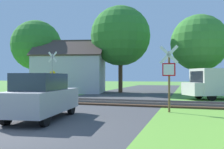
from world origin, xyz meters
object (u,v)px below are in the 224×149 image
Objects in this scene: stop_sign_near at (169,74)px; tree_right at (199,43)px; house at (70,73)px; tree_center at (120,36)px; crossing_sign_far at (52,72)px; tree_left at (36,45)px; mail_truck at (220,82)px; parked_car at (42,96)px.

tree_right is at bearing -91.37° from stop_sign_near.
tree_center is (5.07, 1.36, 3.85)m from house.
crossing_sign_far is 6.36m from house.
crossing_sign_far is 0.48× the size of tree_right.
mail_truck is (18.43, -4.51, -3.92)m from tree_left.
house is at bearing -5.58° from tree_left.
parked_car is at bearing 115.20° from mail_truck.
crossing_sign_far is 0.71× the size of mail_truck.
house is 1.56× the size of mail_truck.
tree_right is (12.82, 1.43, 2.83)m from house.
stop_sign_near is at bearing 28.85° from parked_car.
tree_left reaches higher than stop_sign_near.
tree_center is at bearing 86.86° from parked_car.
crossing_sign_far reaches higher than parked_car.
tree_center is 1.19× the size of tree_right.
house is at bearing -173.65° from tree_right.
tree_right reaches higher than mail_truck.
tree_left is 19.51m from parked_car.
tree_center is 1.14× the size of tree_left.
stop_sign_near is 19.96m from tree_left.
tree_left is at bearing 45.82° from mail_truck.
house reaches higher than mail_truck.
tree_right is 18.33m from parked_car.
crossing_sign_far is 0.45× the size of house.
tree_left is (-9.47, -0.93, -0.75)m from tree_center.
stop_sign_near is 5.75m from parked_car.
tree_left is 1.05× the size of tree_right.
tree_right is 1.47× the size of mail_truck.
crossing_sign_far is 0.41× the size of tree_center.
tree_right is 6.71m from mail_truck.
tree_center reaches higher than tree_left.
crossing_sign_far reaches higher than stop_sign_near.
tree_center reaches higher than house.
tree_center is at bearing 5.63° from tree_left.
tree_left is 1.90× the size of parked_car.
tree_left is at bearing 140.72° from crossing_sign_far.
mail_truck is (8.96, -5.44, -4.66)m from tree_center.
tree_left reaches higher than house.
tree_left is (-15.34, 12.31, 3.36)m from stop_sign_near.
crossing_sign_far is 0.46× the size of tree_left.
crossing_sign_far is 10.37m from parked_car.
stop_sign_near is at bearing -66.08° from tree_center.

